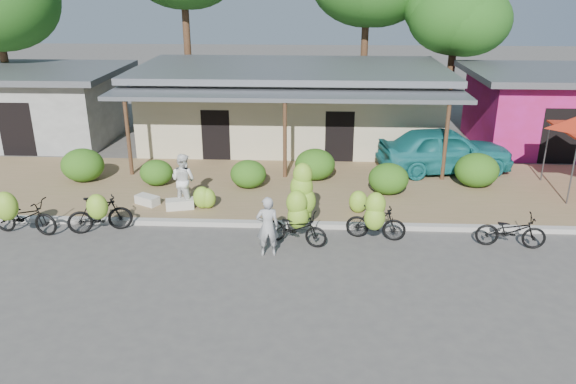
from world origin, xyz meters
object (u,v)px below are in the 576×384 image
at_px(bystander, 183,180).
at_px(teal_van, 445,150).
at_px(bike_left, 99,213).
at_px(bike_far_left, 21,215).
at_px(sack_near, 180,204).
at_px(vendor, 268,226).
at_px(sack_far, 147,200).
at_px(bike_center, 299,212).
at_px(bike_right, 376,219).
at_px(tree_near_right, 452,13).
at_px(bike_far_right, 511,231).

relative_size(bystander, teal_van, 0.35).
height_order(bike_left, teal_van, teal_van).
bearing_deg(bystander, bike_far_left, 50.69).
relative_size(bike_left, sack_near, 2.19).
relative_size(bike_far_left, sack_near, 2.42).
bearing_deg(sack_near, vendor, -42.75).
distance_m(bike_left, teal_van, 12.22).
bearing_deg(sack_far, bike_far_left, -143.44).
bearing_deg(bike_left, bystander, -65.30).
xyz_separation_m(bike_center, bike_right, (2.10, -0.02, -0.16)).
bearing_deg(bike_center, bike_left, 106.44).
height_order(vendor, bystander, bystander).
bearing_deg(sack_far, sack_near, -15.31).
xyz_separation_m(bike_far_left, teal_van, (12.95, 5.91, 0.33)).
distance_m(tree_near_right, sack_far, 16.95).
bearing_deg(bike_far_right, bystander, 83.82).
height_order(bike_left, bike_right, bike_right).
bearing_deg(bike_right, bike_far_left, 100.67).
bearing_deg(bike_right, sack_near, 83.08).
bearing_deg(sack_near, bike_right, -17.38).
relative_size(bike_left, bike_far_right, 0.99).
bearing_deg(bike_left, bike_far_right, -110.91).
distance_m(bike_far_left, sack_far, 3.66).
distance_m(vendor, bystander, 4.17).
height_order(tree_near_right, vendor, tree_near_right).
bearing_deg(bike_right, sack_far, 83.41).
relative_size(sack_near, vendor, 0.52).
height_order(bike_right, bike_far_right, bike_right).
bearing_deg(bike_center, bike_far_left, 108.57).
relative_size(bike_right, sack_near, 2.02).
bearing_deg(sack_near, bike_far_right, -11.67).
bearing_deg(bike_right, bike_center, 99.94).
relative_size(bike_far_left, bystander, 1.22).
distance_m(tree_near_right, bike_far_left, 20.34).
distance_m(tree_near_right, sack_near, 16.42).
height_order(bike_left, sack_far, bike_left).
bearing_deg(tree_near_right, sack_far, -135.41).
height_order(tree_near_right, sack_far, tree_near_right).
height_order(vendor, teal_van, teal_van).
relative_size(bike_right, sack_far, 2.29).
relative_size(tree_near_right, bike_far_left, 3.43).
relative_size(bike_far_left, sack_far, 2.74).
bearing_deg(bike_left, bike_right, -110.72).
height_order(bike_far_right, teal_van, teal_van).
distance_m(bike_left, bike_center, 5.64).
bearing_deg(vendor, sack_near, -50.46).
xyz_separation_m(bike_right, bystander, (-5.75, 2.10, 0.28)).
distance_m(sack_near, bystander, 0.75).
bearing_deg(bystander, sack_far, 21.95).
distance_m(bike_left, bike_right, 7.74).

